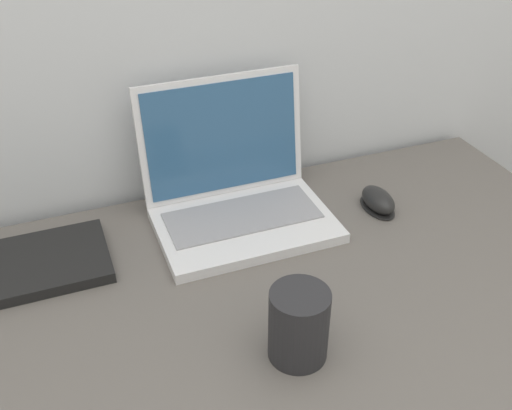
# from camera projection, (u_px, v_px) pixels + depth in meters

# --- Properties ---
(laptop) EXTENTS (0.33, 0.26, 0.25)m
(laptop) POSITION_uv_depth(u_px,v_px,m) (236.00, 190.00, 1.13)
(laptop) COLOR silver
(laptop) RESTS_ON desk
(drink_cup) EXTENTS (0.09, 0.09, 0.11)m
(drink_cup) POSITION_uv_depth(u_px,v_px,m) (299.00, 324.00, 0.84)
(drink_cup) COLOR #232326
(drink_cup) RESTS_ON desk
(computer_mouse) EXTENTS (0.06, 0.10, 0.04)m
(computer_mouse) POSITION_uv_depth(u_px,v_px,m) (378.00, 201.00, 1.18)
(computer_mouse) COLOR black
(computer_mouse) RESTS_ON desk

